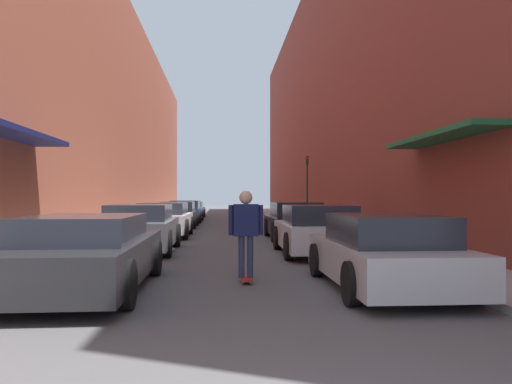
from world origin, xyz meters
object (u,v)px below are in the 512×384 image
object	(u,v)px
skateboarder	(246,226)
parked_car_left_2	(164,220)
parked_car_right_2	(295,221)
traffic_light	(307,181)
parked_car_left_1	(141,229)
parked_car_left_5	(192,210)
parked_car_left_0	(88,253)
parked_car_right_1	(318,231)
parked_car_left_4	(186,212)
parked_car_right_0	(384,253)
parked_car_left_3	(178,215)

from	to	relation	value
skateboarder	parked_car_left_2	bearing A→B (deg)	104.52
parked_car_right_2	traffic_light	bearing A→B (deg)	77.51
skateboarder	traffic_light	distance (m)	18.43
parked_car_left_1	parked_car_left_5	bearing A→B (deg)	89.83
parked_car_left_2	parked_car_left_0	bearing A→B (deg)	-89.94
parked_car_left_5	parked_car_left_1	bearing A→B (deg)	-90.17
parked_car_left_5	parked_car_right_1	xyz separation A→B (m)	(4.64, -22.76, 0.07)
traffic_light	skateboarder	bearing A→B (deg)	-103.20
parked_car_left_1	skateboarder	distance (m)	5.55
skateboarder	parked_car_left_4	bearing A→B (deg)	96.99
parked_car_left_1	parked_car_left_5	world-z (taller)	parked_car_left_1
parked_car_right_2	parked_car_right_1	bearing A→B (deg)	-91.19
parked_car_left_1	parked_car_left_2	world-z (taller)	parked_car_left_1
parked_car_left_5	parked_car_right_1	bearing A→B (deg)	-78.49
parked_car_left_0	parked_car_right_0	distance (m)	4.81
parked_car_right_1	skateboarder	bearing A→B (deg)	-117.33
skateboarder	traffic_light	bearing A→B (deg)	76.80
traffic_light	parked_car_left_2	bearing A→B (deg)	-130.63
parked_car_left_2	parked_car_left_4	distance (m)	10.69
parked_car_left_0	skateboarder	size ratio (longest dim) A/B	2.90
parked_car_left_1	parked_car_left_5	size ratio (longest dim) A/B	0.94
parked_car_left_1	traffic_light	distance (m)	14.80
parked_car_left_0	parked_car_left_1	world-z (taller)	parked_car_left_1
parked_car_left_2	skateboarder	world-z (taller)	skateboarder
parked_car_left_2	parked_car_right_0	world-z (taller)	parked_car_left_2
parked_car_left_0	parked_car_left_1	distance (m)	5.59
parked_car_right_2	skateboarder	bearing A→B (deg)	-103.94
parked_car_left_4	parked_car_left_2	bearing A→B (deg)	-90.28
skateboarder	parked_car_left_1	bearing A→B (deg)	118.31
parked_car_right_1	parked_car_right_0	bearing A→B (deg)	-88.09
parked_car_left_2	parked_car_left_5	bearing A→B (deg)	89.92
parked_car_right_2	skateboarder	distance (m)	9.02
parked_car_left_3	parked_car_left_5	world-z (taller)	parked_car_left_3
parked_car_left_1	parked_car_right_2	size ratio (longest dim) A/B	1.01
parked_car_left_2	skateboarder	distance (m)	10.33
parked_car_left_0	parked_car_left_3	size ratio (longest dim) A/B	1.15
parked_car_left_2	traffic_light	bearing A→B (deg)	49.37
parked_car_left_1	parked_car_right_2	world-z (taller)	parked_car_right_2
parked_car_right_1	parked_car_right_2	world-z (taller)	parked_car_right_2
parked_car_left_2	parked_car_right_0	size ratio (longest dim) A/B	1.02
parked_car_right_0	traffic_light	xyz separation A→B (m)	(1.96, 18.75, 1.73)
parked_car_right_0	parked_car_left_4	bearing A→B (deg)	102.49
parked_car_left_2	parked_car_left_3	world-z (taller)	parked_car_left_2
parked_car_left_0	parked_car_right_1	distance (m)	6.62
parked_car_left_0	parked_car_right_1	xyz separation A→B (m)	(4.65, 4.72, 0.02)
parked_car_left_0	parked_car_right_1	size ratio (longest dim) A/B	1.19
parked_car_left_4	parked_car_right_2	size ratio (longest dim) A/B	1.07
skateboarder	parked_car_left_5	bearing A→B (deg)	95.47
skateboarder	parked_car_right_2	bearing A→B (deg)	76.06
parked_car_left_1	parked_car_left_5	xyz separation A→B (m)	(0.06, 21.89, -0.08)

